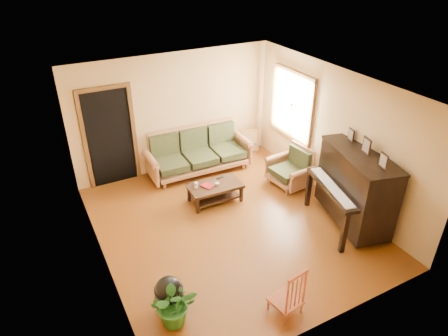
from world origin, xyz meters
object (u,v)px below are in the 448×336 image
piano (355,190)px  potted_plant (174,304)px  sofa (199,152)px  armchair (289,168)px  ceramic_crock (255,146)px  red_chair (287,290)px  coffee_table (215,193)px  footstool (169,296)px

piano → potted_plant: 3.73m
sofa → potted_plant: (-2.01, -3.57, -0.15)m
sofa → piano: size_ratio=1.40×
armchair → ceramic_crock: 1.75m
piano → red_chair: piano is taller
piano → potted_plant: bearing=-157.0°
coffee_table → footstool: (-1.76, -2.06, 0.00)m
piano → footstool: 3.69m
footstool → ceramic_crock: footstool is taller
armchair → piano: (0.23, -1.60, 0.30)m
coffee_table → piano: size_ratio=0.65×
armchair → potted_plant: size_ratio=1.23×
sofa → footstool: sofa is taller
armchair → red_chair: 3.38m
armchair → footstool: 3.90m
footstool → red_chair: red_chair is taller
red_chair → potted_plant: red_chair is taller
coffee_table → ceramic_crock: (1.88, 1.53, -0.07)m
armchair → potted_plant: 4.06m
piano → footstool: (-3.64, -0.28, -0.52)m
sofa → red_chair: bearing=-96.8°
ceramic_crock → armchair: bearing=-97.7°
armchair → footstool: (-3.41, -1.88, -0.23)m
red_chair → potted_plant: (-1.42, 0.55, -0.07)m
coffee_table → potted_plant: potted_plant is taller
coffee_table → armchair: bearing=-6.4°
coffee_table → armchair: 1.68m
piano → footstool: size_ratio=3.99×
sofa → armchair: bearing=-43.4°
coffee_table → ceramic_crock: bearing=39.0°
coffee_table → armchair: armchair is taller
sofa → red_chair: sofa is taller
sofa → coffee_table: bearing=-99.1°
red_chair → footstool: bearing=139.4°
sofa → ceramic_crock: size_ratio=9.37×
armchair → piano: size_ratio=0.52×
armchair → red_chair: size_ratio=1.02×
armchair → piano: piano is taller
red_chair → sofa: bearing=72.2°
sofa → footstool: (-1.98, -3.29, -0.29)m
red_chair → coffee_table: bearing=73.2°
piano → red_chair: bearing=-139.3°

